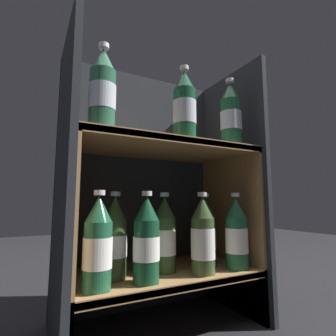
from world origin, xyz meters
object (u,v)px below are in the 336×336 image
Objects in this scene: bottle_upper_front_1 at (185,108)px; bottle_lower_front_3 at (236,235)px; bottle_lower_back_0 at (114,239)px; bottle_lower_front_2 at (203,238)px; bottle_lower_front_0 at (98,245)px; bottle_lower_front_1 at (146,241)px; bottle_lower_back_2 at (205,233)px; bottle_upper_front_2 at (231,116)px; bottle_lower_back_1 at (164,236)px; bottle_upper_front_0 at (102,92)px.

bottle_lower_front_3 is (0.21, -0.00, -0.43)m from bottle_upper_front_1.
bottle_lower_front_2 is at bearing -17.62° from bottle_lower_back_0.
bottle_lower_front_0 and bottle_lower_front_1 have the same top height.
bottle_lower_front_2 and bottle_lower_back_0 have the same top height.
bottle_lower_back_2 is (0.34, 0.00, -0.00)m from bottle_lower_back_0.
bottle_upper_front_1 is 1.00× the size of bottle_lower_front_2.
bottle_upper_front_1 reaches higher than bottle_lower_back_0.
bottle_lower_front_0 and bottle_lower_front_3 have the same top height.
bottle_upper_front_2 is at bearing 180.00° from bottle_lower_front_3.
bottle_lower_front_0 is 0.48m from bottle_lower_front_3.
bottle_upper_front_2 is 0.64m from bottle_lower_front_0.
bottle_lower_back_1 and bottle_lower_back_2 have the same top height.
bottle_upper_front_2 is at bearing 0.00° from bottle_lower_front_1.
bottle_lower_front_3 is at bearing 0.00° from bottle_upper_front_0.
bottle_lower_back_2 is at bearing 11.71° from bottle_upper_front_0.
bottle_lower_back_2 is at bearing 17.52° from bottle_lower_front_1.
bottle_lower_front_0 is 0.34m from bottle_lower_front_2.
bottle_lower_front_2 is 0.11m from bottle_lower_back_2.
bottle_upper_front_1 is at bearing -148.05° from bottle_lower_back_2.
bottle_lower_front_3 is 1.00× the size of bottle_lower_back_1.
bottle_lower_front_0 is 0.42m from bottle_lower_back_2.
bottle_upper_front_0 is 0.44m from bottle_lower_back_0.
bottle_upper_front_0 is 1.00× the size of bottle_upper_front_1.
bottle_lower_front_0 is 1.00× the size of bottle_lower_front_3.
bottle_lower_back_1 is (0.10, 0.09, -0.00)m from bottle_lower_front_1.
bottle_upper_front_2 reaches higher than bottle_lower_back_0.
bottle_lower_back_1 is at bearing 139.33° from bottle_lower_front_2.
bottle_lower_front_3 is at bearing -0.00° from bottle_upper_front_2.
bottle_lower_front_3 is at bearing -49.98° from bottle_lower_back_2.
bottle_lower_front_1 and bottle_lower_back_2 have the same top height.
bottle_upper_front_2 is (0.48, 0.00, 0.00)m from bottle_upper_front_0.
bottle_upper_front_0 is 0.48m from bottle_upper_front_2.
bottle_upper_front_1 is 0.48m from bottle_lower_front_3.
bottle_lower_back_0 is (0.07, 0.09, -0.43)m from bottle_upper_front_0.
bottle_lower_front_0 and bottle_lower_front_2 have the same top height.
bottle_lower_back_2 is at bearing 49.98° from bottle_lower_front_2.
bottle_lower_front_0 is at bearing 180.00° from bottle_lower_front_1.
bottle_lower_back_1 is at bearing 40.67° from bottle_lower_front_1.
bottle_lower_front_2 and bottle_lower_back_1 have the same top height.
bottle_lower_front_1 is at bearing 180.00° from bottle_lower_front_2.
bottle_lower_back_2 is at bearing 126.43° from bottle_upper_front_2.
bottle_lower_front_0 is 1.00× the size of bottle_lower_front_2.
bottle_lower_front_3 is 0.42m from bottle_lower_back_0.
bottle_upper_front_0 is at bearing -160.49° from bottle_lower_back_1.
bottle_upper_front_2 is 0.50m from bottle_lower_back_1.
bottle_upper_front_1 is 1.00× the size of bottle_upper_front_2.
bottle_lower_front_0 is 1.00× the size of bottle_lower_back_0.
bottle_upper_front_1 and bottle_upper_front_2 have the same top height.
bottle_lower_back_0 is at bearing 180.00° from bottle_lower_back_2.
bottle_upper_front_0 is 1.00× the size of bottle_lower_back_2.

